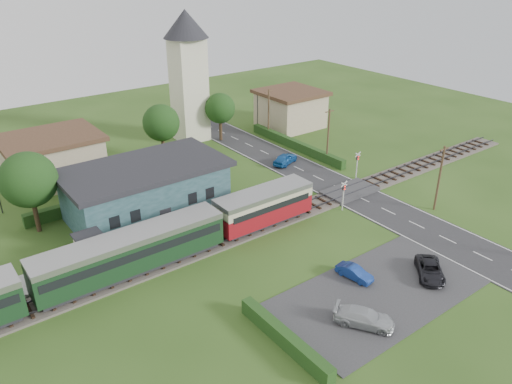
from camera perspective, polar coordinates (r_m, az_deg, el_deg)
ground at (r=48.83m, az=4.21°, el=-4.01°), size 120.00×120.00×0.00m
railway_track at (r=50.10m, az=2.73°, el=-2.99°), size 76.00×3.20×0.49m
road at (r=55.20m, az=12.12°, el=-0.81°), size 6.00×70.00×0.05m
car_park at (r=41.03m, az=13.74°, el=-11.17°), size 17.00×9.00×0.08m
crossing_deck at (r=56.29m, az=10.64°, el=0.09°), size 6.20×3.40×0.45m
platform at (r=47.61m, az=-9.15°, el=-4.82°), size 30.00×3.00×0.45m
equipment_hut at (r=44.38m, az=-18.43°, el=-6.10°), size 2.30×2.30×2.55m
station_building at (r=51.15m, az=-12.43°, el=0.27°), size 16.00×9.00×5.30m
train at (r=41.33m, az=-18.07°, el=-7.86°), size 43.20×2.90×3.40m
church_tower at (r=69.72m, az=-7.80°, el=13.99°), size 6.00×6.00×17.60m
house_west at (r=62.03m, az=-22.21°, el=3.61°), size 10.80×8.80×5.50m
house_east at (r=76.69m, az=3.96°, el=9.51°), size 8.80×8.80×5.50m
hedge_carpark at (r=35.22m, az=3.31°, el=-16.35°), size 0.80×9.00×1.20m
hedge_roadside at (r=68.03m, az=4.55°, el=5.40°), size 0.80×18.00×1.20m
hedge_station at (r=55.80m, az=-14.23°, el=-0.03°), size 22.00×0.80×1.30m
tree_a at (r=50.10m, az=-24.56°, el=1.26°), size 5.20×5.20×8.00m
tree_b at (r=63.61m, az=-10.79°, el=7.77°), size 4.60×4.60×7.34m
tree_c at (r=70.04m, az=-4.14°, el=9.51°), size 4.20×4.20×6.78m
utility_pole_b at (r=53.66m, az=20.23°, el=1.56°), size 1.40×0.22×7.00m
utility_pole_c at (r=62.91m, az=8.24°, el=6.42°), size 1.40×0.22×7.00m
utility_pole_d at (r=71.44m, az=1.45°, el=9.03°), size 1.40×0.22×7.00m
crossing_signal_near at (r=51.59m, az=9.99°, el=0.05°), size 0.84×0.28×3.28m
crossing_signal_far at (r=59.45m, az=11.51°, el=3.46°), size 0.84×0.28×3.28m
streetlamp_east at (r=76.46m, az=0.17°, el=9.71°), size 0.30×0.30×5.15m
car_on_road at (r=62.90m, az=3.36°, el=3.83°), size 4.33×2.95×1.37m
car_park_blue at (r=41.94m, az=11.18°, el=-9.03°), size 1.59×3.30×1.04m
car_park_silver at (r=37.41m, az=12.25°, el=-13.83°), size 3.87×4.57×1.26m
car_park_dark at (r=43.77m, az=19.27°, el=-8.40°), size 4.32×4.37×1.17m
pedestrian_near at (r=48.90m, az=-3.35°, el=-2.16°), size 0.75×0.64×1.74m
pedestrian_far at (r=45.07m, az=-17.82°, el=-6.26°), size 0.83×0.92×1.55m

